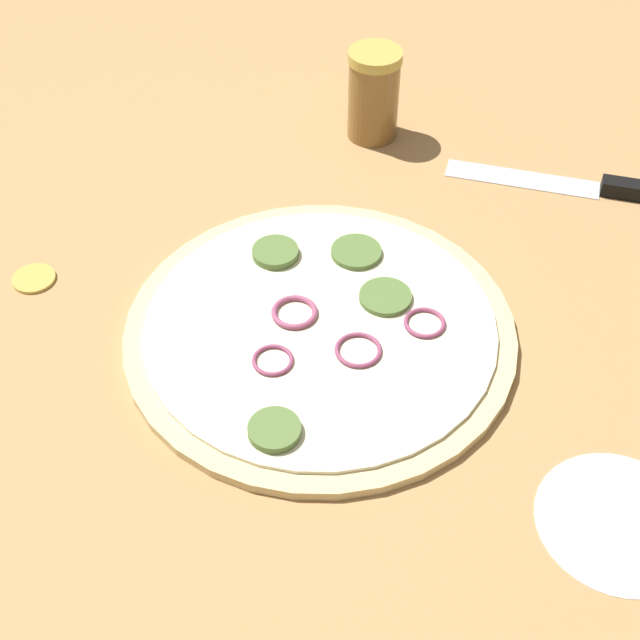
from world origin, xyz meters
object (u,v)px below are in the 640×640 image
(knife, at_px, (620,190))
(spice_jar, at_px, (374,94))
(pizza, at_px, (320,329))
(loose_cap, at_px, (34,277))

(knife, distance_m, spice_jar, 0.30)
(knife, bearing_deg, pizza, 47.66)
(loose_cap, bearing_deg, knife, 131.91)
(knife, xyz_separation_m, loose_cap, (0.43, -0.48, -0.00))
(spice_jar, distance_m, loose_cap, 0.44)
(pizza, xyz_separation_m, spice_jar, (-0.32, -0.11, 0.05))
(pizza, xyz_separation_m, knife, (-0.35, 0.19, -0.00))
(pizza, bearing_deg, knife, 152.04)
(pizza, bearing_deg, spice_jar, -161.28)
(spice_jar, xyz_separation_m, loose_cap, (0.40, -0.18, -0.05))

